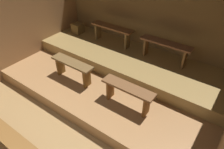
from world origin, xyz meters
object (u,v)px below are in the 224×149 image
at_px(bench_middle_left, 112,31).
at_px(bench_lower_left, 72,66).
at_px(bench_middle_right, 165,47).
at_px(bench_floor_center, 18,146).
at_px(bench_lower_right, 128,92).
at_px(wooden_crate_middle, 78,28).

bearing_deg(bench_middle_left, bench_lower_left, -89.02).
bearing_deg(bench_middle_right, bench_middle_left, 180.00).
bearing_deg(bench_floor_center, bench_lower_right, 66.12).
xyz_separation_m(bench_middle_right, wooden_crate_middle, (-2.74, -0.05, -0.22)).
height_order(bench_floor_center, bench_lower_left, bench_lower_left).
bearing_deg(bench_middle_right, bench_lower_left, -133.87).
bearing_deg(bench_middle_left, bench_middle_right, 0.00).
bearing_deg(wooden_crate_middle, bench_lower_right, -28.95).
xyz_separation_m(bench_lower_right, bench_middle_left, (-1.49, 1.55, 0.29)).
bearing_deg(wooden_crate_middle, bench_lower_left, -50.24).
relative_size(bench_floor_center, bench_lower_right, 2.19).
distance_m(bench_floor_center, bench_lower_right, 2.07).
height_order(bench_lower_right, bench_middle_left, bench_middle_left).
distance_m(bench_middle_left, bench_middle_right, 1.52).
bearing_deg(bench_middle_right, wooden_crate_middle, -178.95).
height_order(bench_floor_center, bench_lower_right, bench_lower_right).
distance_m(bench_lower_right, bench_middle_left, 2.17).
height_order(bench_middle_left, wooden_crate_middle, bench_middle_left).
bearing_deg(bench_lower_left, wooden_crate_middle, 129.76).
bearing_deg(bench_lower_right, bench_middle_left, 133.87).
relative_size(bench_lower_right, bench_middle_right, 0.88).
relative_size(bench_lower_left, bench_middle_left, 0.88).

